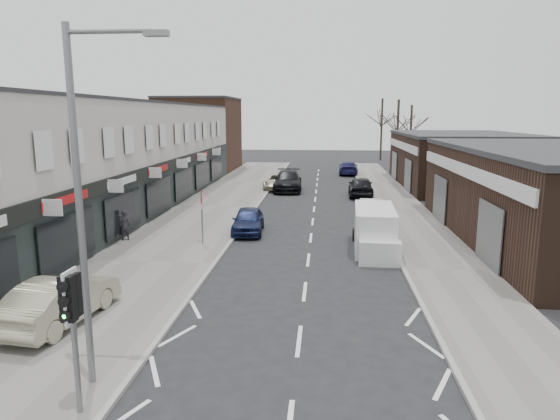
% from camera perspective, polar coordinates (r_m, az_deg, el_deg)
% --- Properties ---
extents(ground, '(160.00, 160.00, 0.00)m').
position_cam_1_polar(ground, '(12.74, 1.71, -18.57)').
color(ground, black).
rests_on(ground, ground).
extents(pavement_left, '(5.50, 64.00, 0.12)m').
position_cam_1_polar(pavement_left, '(34.46, -7.38, 0.37)').
color(pavement_left, slate).
rests_on(pavement_left, ground).
extents(pavement_right, '(3.50, 64.00, 0.12)m').
position_cam_1_polar(pavement_right, '(34.05, 13.63, 0.03)').
color(pavement_right, slate).
rests_on(pavement_right, ground).
extents(shop_terrace_left, '(8.00, 41.00, 7.10)m').
position_cam_1_polar(shop_terrace_left, '(33.80, -19.76, 5.59)').
color(shop_terrace_left, beige).
rests_on(shop_terrace_left, ground).
extents(brick_block_far, '(8.00, 10.00, 8.00)m').
position_cam_1_polar(brick_block_far, '(57.88, -9.17, 8.44)').
color(brick_block_far, '#4B2E20').
rests_on(brick_block_far, ground).
extents(right_unit_far, '(10.00, 16.00, 4.50)m').
position_cam_1_polar(right_unit_far, '(46.80, 19.83, 5.27)').
color(right_unit_far, '#342117').
rests_on(right_unit_far, ground).
extents(tree_far_a, '(3.60, 3.60, 8.00)m').
position_cam_1_polar(tree_far_a, '(60.00, 13.10, 4.55)').
color(tree_far_a, '#382D26').
rests_on(tree_far_a, ground).
extents(tree_far_b, '(3.60, 3.60, 7.50)m').
position_cam_1_polar(tree_far_b, '(66.29, 14.54, 5.05)').
color(tree_far_b, '#382D26').
rests_on(tree_far_b, ground).
extents(tree_far_c, '(3.60, 3.60, 8.50)m').
position_cam_1_polar(tree_far_c, '(71.79, 11.39, 5.60)').
color(tree_far_c, '#382D26').
rests_on(tree_far_c, ground).
extents(traffic_light, '(0.28, 0.60, 3.10)m').
position_cam_1_polar(traffic_light, '(11.05, -22.72, -10.36)').
color(traffic_light, slate).
rests_on(traffic_light, pavement_left).
extents(street_lamp, '(2.23, 0.22, 8.00)m').
position_cam_1_polar(street_lamp, '(11.62, -21.30, 2.00)').
color(street_lamp, slate).
rests_on(street_lamp, pavement_left).
extents(warning_sign, '(0.12, 0.80, 2.70)m').
position_cam_1_polar(warning_sign, '(24.14, -8.87, 1.02)').
color(warning_sign, slate).
rests_on(warning_sign, pavement_left).
extents(white_van, '(2.01, 5.19, 1.99)m').
position_cam_1_polar(white_van, '(23.70, 10.77, -2.33)').
color(white_van, silver).
rests_on(white_van, ground).
extents(sedan_on_pavement, '(2.02, 4.47, 1.42)m').
position_cam_1_polar(sedan_on_pavement, '(16.45, -23.76, -9.38)').
color(sedan_on_pavement, '#A49F83').
rests_on(sedan_on_pavement, pavement_left).
extents(pedestrian, '(0.65, 0.54, 1.51)m').
position_cam_1_polar(pedestrian, '(25.91, -17.35, -1.66)').
color(pedestrian, black).
rests_on(pedestrian, pavement_left).
extents(parked_car_left_a, '(1.85, 4.06, 1.35)m').
position_cam_1_polar(parked_car_left_a, '(26.86, -3.66, -1.19)').
color(parked_car_left_a, '#141C40').
rests_on(parked_car_left_a, ground).
extents(parked_car_left_b, '(2.55, 5.76, 1.64)m').
position_cam_1_polar(parked_car_left_b, '(41.78, 0.90, 3.34)').
color(parked_car_left_b, black).
rests_on(parked_car_left_b, ground).
extents(parked_car_left_c, '(2.39, 4.74, 1.29)m').
position_cam_1_polar(parked_car_left_c, '(42.64, -0.19, 3.25)').
color(parked_car_left_c, '#BDB497').
rests_on(parked_car_left_c, ground).
extents(parked_car_right_a, '(1.62, 3.97, 1.28)m').
position_cam_1_polar(parked_car_right_a, '(30.83, 10.33, 0.15)').
color(parked_car_right_a, silver).
rests_on(parked_car_right_a, ground).
extents(parked_car_right_b, '(1.93, 4.59, 1.55)m').
position_cam_1_polar(parked_car_right_b, '(39.28, 9.22, 2.66)').
color(parked_car_right_b, black).
rests_on(parked_car_right_b, ground).
extents(parked_car_right_c, '(2.13, 4.87, 1.39)m').
position_cam_1_polar(parked_car_right_c, '(53.75, 7.82, 4.78)').
color(parked_car_right_c, '#161543').
rests_on(parked_car_right_c, ground).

